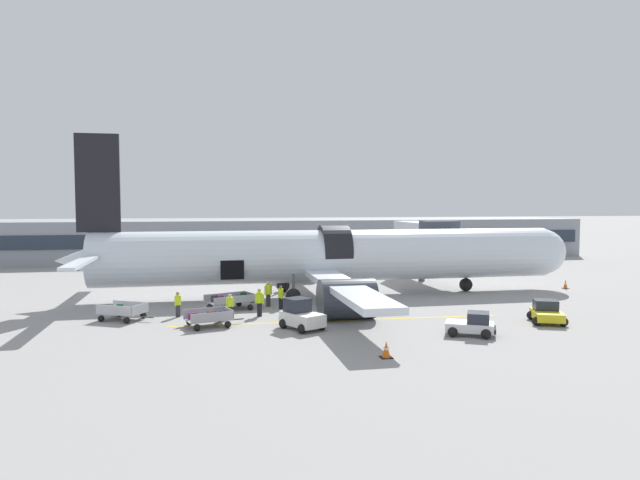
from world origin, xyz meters
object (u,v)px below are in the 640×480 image
object	(u,v)px
baggage_tug_mid	(547,313)
baggage_cart_loading	(230,301)
suitcase_on_tarmac_upright	(209,312)
airplane	(328,257)
baggage_cart_empty	(124,312)
ground_crew_helper	(281,297)
ground_crew_loader_b	(259,302)
ground_crew_driver	(178,304)
baggage_cart_queued	(210,318)
baggage_tug_rear	(301,316)
ground_crew_supervisor	(230,305)
ground_crew_loader_a	(268,293)
baggage_tug_lead	(472,325)

from	to	relation	value
baggage_tug_mid	baggage_cart_loading	world-z (taller)	baggage_tug_mid
baggage_tug_mid	suitcase_on_tarmac_upright	size ratio (longest dim) A/B	3.91
airplane	baggage_cart_empty	xyz separation A→B (m)	(-14.55, -6.61, -2.60)
airplane	ground_crew_helper	distance (m)	6.92
ground_crew_loader_b	ground_crew_driver	size ratio (longest dim) A/B	1.11
baggage_cart_queued	ground_crew_helper	xyz separation A→B (m)	(4.88, 4.68, 0.38)
baggage_tug_mid	ground_crew_helper	world-z (taller)	ground_crew_helper
baggage_tug_rear	ground_crew_loader_b	distance (m)	4.65
ground_crew_supervisor	suitcase_on_tarmac_upright	bearing A→B (deg)	162.02
ground_crew_loader_a	suitcase_on_tarmac_upright	xyz separation A→B (m)	(-4.19, -3.19, -0.62)
ground_crew_loader_b	ground_crew_supervisor	bearing A→B (deg)	-173.20
ground_crew_loader_a	ground_crew_helper	size ratio (longest dim) A/B	1.13
ground_crew_loader_b	baggage_cart_loading	bearing A→B (deg)	122.83
baggage_cart_queued	baggage_cart_empty	distance (m)	6.03
baggage_cart_queued	ground_crew_loader_b	size ratio (longest dim) A/B	2.00
baggage_tug_mid	baggage_cart_loading	distance (m)	20.56
baggage_tug_mid	ground_crew_driver	distance (m)	23.18
baggage_tug_lead	ground_crew_loader_b	xyz separation A→B (m)	(-11.05, 7.73, 0.38)
baggage_tug_rear	suitcase_on_tarmac_upright	bearing A→B (deg)	140.09
ground_crew_supervisor	airplane	bearing A→B (deg)	42.63
airplane	ground_crew_helper	size ratio (longest dim) A/B	25.18
baggage_cart_loading	ground_crew_helper	distance (m)	3.48
airplane	baggage_cart_queued	distance (m)	13.56
baggage_cart_queued	ground_crew_supervisor	xyz separation A→B (m)	(1.28, 2.18, 0.34)
baggage_tug_lead	ground_crew_loader_b	bearing A→B (deg)	145.05
baggage_cart_empty	baggage_tug_mid	bearing A→B (deg)	-13.26
baggage_cart_loading	ground_crew_helper	bearing A→B (deg)	-6.99
baggage_tug_lead	suitcase_on_tarmac_upright	distance (m)	16.34
baggage_cart_loading	baggage_cart_empty	distance (m)	7.06
baggage_cart_empty	ground_crew_supervisor	bearing A→B (deg)	-6.54
baggage_tug_lead	suitcase_on_tarmac_upright	xyz separation A→B (m)	(-14.28, 7.93, -0.23)
baggage_cart_empty	ground_crew_helper	bearing A→B (deg)	9.78
ground_crew_helper	ground_crew_driver	bearing A→B (deg)	-168.33
ground_crew_driver	ground_crew_supervisor	distance (m)	3.45
baggage_tug_rear	ground_crew_supervisor	size ratio (longest dim) A/B	1.99
baggage_cart_loading	airplane	bearing A→B (deg)	29.50
ground_crew_loader_a	ground_crew_supervisor	size ratio (longest dim) A/B	1.18
baggage_cart_queued	ground_crew_helper	bearing A→B (deg)	43.79
baggage_tug_mid	ground_crew_loader_a	bearing A→B (deg)	151.16
suitcase_on_tarmac_upright	baggage_tug_mid	bearing A→B (deg)	-15.67
baggage_tug_mid	ground_crew_loader_b	size ratio (longest dim) A/B	1.70
airplane	baggage_cart_empty	world-z (taller)	airplane
baggage_cart_queued	baggage_cart_empty	world-z (taller)	baggage_cart_empty
airplane	ground_crew_helper	xyz separation A→B (m)	(-4.39, -4.85, -2.24)
baggage_cart_empty	ground_crew_supervisor	size ratio (longest dim) A/B	2.27
ground_crew_driver	ground_crew_supervisor	size ratio (longest dim) A/B	1.05
ground_crew_supervisor	baggage_cart_queued	bearing A→B (deg)	-120.49
ground_crew_helper	baggage_tug_mid	bearing A→B (deg)	-26.78
baggage_tug_rear	baggage_tug_mid	bearing A→B (deg)	-4.99
baggage_tug_lead	ground_crew_driver	size ratio (longest dim) A/B	1.86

